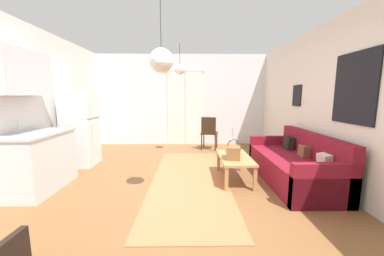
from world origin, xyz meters
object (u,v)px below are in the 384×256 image
at_px(couch, 295,166).
at_px(pendant_lamp_far, 180,69).
at_px(refrigerator, 80,127).
at_px(accent_chair, 209,131).
at_px(pendant_lamp_near, 161,61).
at_px(bamboo_vase, 232,146).
at_px(coffee_table, 235,160).
at_px(handbag, 233,152).

distance_m(couch, pendant_lamp_far, 3.12).
xyz_separation_m(couch, refrigerator, (-4.01, 0.96, 0.52)).
bearing_deg(accent_chair, pendant_lamp_near, 87.02).
bearing_deg(bamboo_vase, coffee_table, -92.23).
xyz_separation_m(coffee_table, pendant_lamp_near, (-1.11, -0.79, 1.50)).
distance_m(bamboo_vase, accent_chair, 1.80).
bearing_deg(pendant_lamp_near, handbag, 32.11).
height_order(handbag, pendant_lamp_far, pendant_lamp_far).
distance_m(bamboo_vase, pendant_lamp_near, 2.08).
height_order(refrigerator, accent_chair, refrigerator).
height_order(couch, pendant_lamp_near, pendant_lamp_near).
height_order(coffee_table, pendant_lamp_far, pendant_lamp_far).
bearing_deg(coffee_table, accent_chair, 96.68).
height_order(coffee_table, accent_chair, accent_chair).
relative_size(bamboo_vase, pendant_lamp_far, 0.63).
relative_size(couch, handbag, 5.88).
bearing_deg(pendant_lamp_near, coffee_table, 35.17).
distance_m(handbag, pendant_lamp_far, 2.45).
distance_m(coffee_table, pendant_lamp_near, 2.03).
bearing_deg(pendant_lamp_near, accent_chair, 73.38).
distance_m(couch, handbag, 1.09).
bearing_deg(accent_chair, refrigerator, 37.78).
distance_m(handbag, refrigerator, 3.13).
bearing_deg(pendant_lamp_far, pendant_lamp_near, -93.20).
xyz_separation_m(coffee_table, bamboo_vase, (0.01, 0.34, 0.17)).
bearing_deg(coffee_table, pendant_lamp_far, 122.06).
height_order(handbag, accent_chair, accent_chair).
bearing_deg(bamboo_vase, handbag, -98.86).
relative_size(handbag, accent_chair, 0.37).
relative_size(bamboo_vase, accent_chair, 0.50).
bearing_deg(handbag, pendant_lamp_near, -147.89).
height_order(bamboo_vase, pendant_lamp_far, pendant_lamp_far).
distance_m(couch, bamboo_vase, 1.10).
bearing_deg(couch, refrigerator, 166.57).
relative_size(handbag, pendant_lamp_near, 0.37).
height_order(coffee_table, refrigerator, refrigerator).
xyz_separation_m(bamboo_vase, pendant_lamp_near, (-1.13, -1.12, 1.33)).
bearing_deg(refrigerator, handbag, -18.80).
bearing_deg(handbag, couch, 2.50).
bearing_deg(accent_chair, pendant_lamp_far, 50.39).
bearing_deg(coffee_table, couch, -4.35).
xyz_separation_m(handbag, accent_chair, (-0.19, 2.24, -0.02)).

